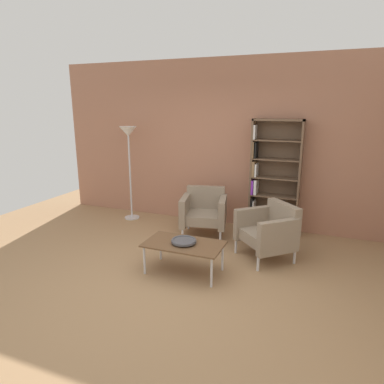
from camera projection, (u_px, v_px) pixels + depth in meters
The scene contains 8 objects.
ground_plane at pixel (163, 282), 4.13m from camera, with size 8.32×8.32×0.00m, color #9E7751.
brick_back_panel at pixel (222, 144), 5.99m from camera, with size 6.40×0.12×2.90m, color #A87056.
bookshelf_tall at pixel (272, 178), 5.60m from camera, with size 0.80×0.30×1.90m.
coffee_table_low at pixel (184, 246), 4.30m from camera, with size 1.00×0.56×0.40m.
decorative_bowl at pixel (184, 241), 4.28m from camera, with size 0.32×0.32×0.05m.
armchair_near_window at pixel (204, 211), 5.58m from camera, with size 0.84×0.79×0.78m.
armchair_spare_guest at pixel (269, 230), 4.71m from camera, with size 0.95×0.95×0.78m.
floor_lamp_torchiere at pixel (129, 143), 6.15m from camera, with size 0.32×0.32×1.74m.
Camera 1 is at (1.70, -3.34, 2.09)m, focal length 31.55 mm.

